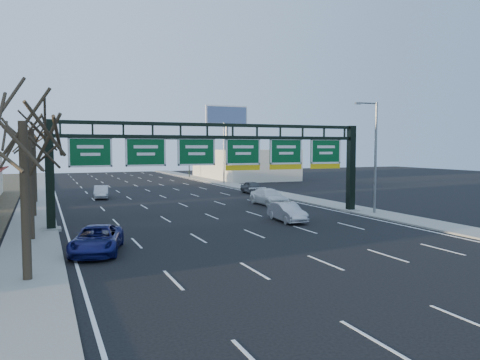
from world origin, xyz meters
name	(u,v)px	position (x,y,z in m)	size (l,w,h in m)	color
ground	(268,239)	(0.00, 0.00, 0.00)	(160.00, 160.00, 0.00)	black
sidewalk_left	(35,209)	(-12.80, 20.00, 0.06)	(3.00, 120.00, 0.12)	gray
sidewalk_right	(292,196)	(12.80, 20.00, 0.06)	(3.00, 120.00, 0.12)	gray
lane_markings	(177,202)	(0.00, 20.00, 0.01)	(21.60, 120.00, 0.01)	white
sign_gantry	(222,158)	(0.16, 8.00, 4.63)	(24.60, 1.20, 7.20)	black
building_right_distant	(243,164)	(20.00, 50.00, 2.50)	(12.00, 20.00, 5.00)	beige
tree_near	(22,95)	(-12.80, -4.00, 7.48)	(3.60, 3.60, 8.86)	#2D2419
tree_gantry	(28,117)	(-12.80, 5.00, 7.11)	(3.60, 3.60, 8.48)	#2D2419
tree_mid	(31,115)	(-12.80, 15.00, 7.85)	(3.60, 3.60, 9.24)	#2D2419
tree_far	(33,126)	(-12.80, 25.00, 7.48)	(3.60, 3.60, 8.86)	#2D2419
streetlight_near	(374,151)	(12.47, 6.00, 5.08)	(2.15, 0.22, 9.00)	slate
streetlight_far	(223,149)	(12.47, 40.00, 5.08)	(2.15, 0.22, 9.00)	slate
billboard_right	(227,124)	(15.00, 44.98, 9.06)	(7.00, 0.50, 12.00)	slate
traffic_signal_mast	(155,147)	(5.69, 55.00, 5.50)	(10.16, 0.54, 7.00)	black
car_blue_suv	(97,240)	(-9.66, 0.32, 0.69)	(2.29, 4.98, 1.38)	navy
car_silver_sedan	(287,212)	(4.24, 5.43, 0.68)	(1.45, 4.16, 1.37)	#ACACB1
car_white_wagon	(269,197)	(7.49, 14.92, 0.75)	(2.10, 5.15, 1.50)	white
car_grey_far	(253,187)	(10.50, 25.18, 0.71)	(1.68, 4.18, 1.43)	#44474A
car_silver_distant	(101,192)	(-6.43, 26.75, 0.67)	(1.42, 4.07, 1.34)	#BCBCC1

